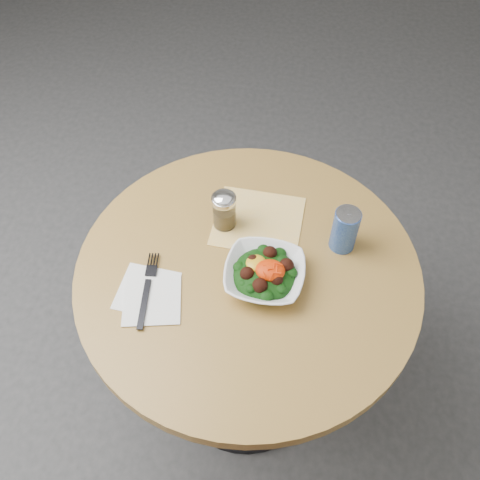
% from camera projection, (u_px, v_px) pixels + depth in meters
% --- Properties ---
extents(ground, '(6.00, 6.00, 0.00)m').
position_uv_depth(ground, '(246.00, 382.00, 1.98)').
color(ground, '#313134').
rests_on(ground, ground).
extents(table, '(0.90, 0.90, 0.75)m').
position_uv_depth(table, '(247.00, 306.00, 1.54)').
color(table, black).
rests_on(table, ground).
extents(cloth_napkin, '(0.25, 0.23, 0.00)m').
position_uv_depth(cloth_napkin, '(258.00, 221.00, 1.48)').
color(cloth_napkin, '#FFA70D').
rests_on(cloth_napkin, table).
extents(paper_napkins, '(0.18, 0.19, 0.00)m').
position_uv_depth(paper_napkins, '(149.00, 295.00, 1.33)').
color(paper_napkins, white).
rests_on(paper_napkins, table).
extents(salad_bowl, '(0.21, 0.21, 0.08)m').
position_uv_depth(salad_bowl, '(265.00, 274.00, 1.34)').
color(salad_bowl, white).
rests_on(salad_bowl, table).
extents(fork, '(0.04, 0.23, 0.00)m').
position_uv_depth(fork, '(148.00, 287.00, 1.34)').
color(fork, black).
rests_on(fork, table).
extents(spice_shaker, '(0.07, 0.07, 0.12)m').
position_uv_depth(spice_shaker, '(224.00, 210.00, 1.43)').
color(spice_shaker, silver).
rests_on(spice_shaker, table).
extents(beverage_can, '(0.07, 0.07, 0.13)m').
position_uv_depth(beverage_can, '(345.00, 230.00, 1.38)').
color(beverage_can, '#0D2998').
rests_on(beverage_can, table).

